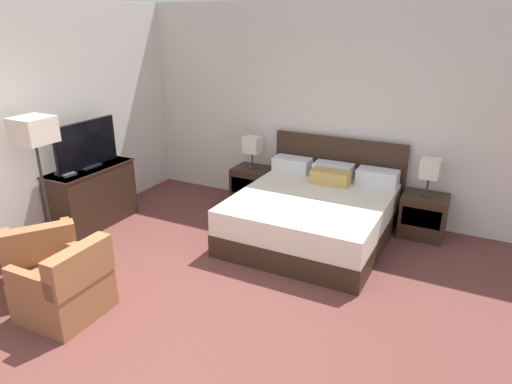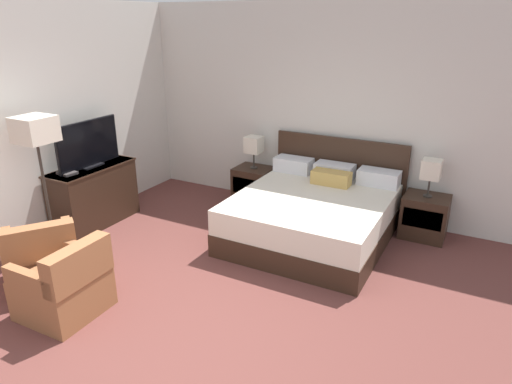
{
  "view_description": "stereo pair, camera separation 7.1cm",
  "coord_description": "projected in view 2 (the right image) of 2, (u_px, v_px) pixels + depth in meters",
  "views": [
    {
      "loc": [
        2.18,
        -2.41,
        2.63
      ],
      "look_at": [
        -0.09,
        1.98,
        0.75
      ],
      "focal_mm": 32.0,
      "sensor_mm": 36.0,
      "label": 1
    },
    {
      "loc": [
        2.24,
        -2.38,
        2.63
      ],
      "look_at": [
        -0.09,
        1.98,
        0.75
      ],
      "focal_mm": 32.0,
      "sensor_mm": 36.0,
      "label": 2
    }
  ],
  "objects": [
    {
      "name": "table_lamp_left",
      "position": [
        254.0,
        145.0,
        6.66
      ],
      "size": [
        0.23,
        0.23,
        0.48
      ],
      "color": "#332D28",
      "rests_on": "nightstand_left"
    },
    {
      "name": "wall_left",
      "position": [
        58.0,
        119.0,
        5.8
      ],
      "size": [
        0.06,
        5.41,
        2.87
      ],
      "primitive_type": "cube",
      "color": "beige",
      "rests_on": "ground"
    },
    {
      "name": "nightstand_right",
      "position": [
        425.0,
        217.0,
        5.79
      ],
      "size": [
        0.55,
        0.46,
        0.55
      ],
      "color": "#332116",
      "rests_on": "ground"
    },
    {
      "name": "bed",
      "position": [
        314.0,
        214.0,
        5.75
      ],
      "size": [
        1.87,
        2.0,
        1.11
      ],
      "color": "#332116",
      "rests_on": "ground"
    },
    {
      "name": "tv",
      "position": [
        88.0,
        145.0,
        5.9
      ],
      "size": [
        0.18,
        0.98,
        0.61
      ],
      "color": "black",
      "rests_on": "dresser"
    },
    {
      "name": "armchair_by_window",
      "position": [
        42.0,
        259.0,
        4.75
      ],
      "size": [
        0.95,
        0.95,
        0.76
      ],
      "color": "#935B38",
      "rests_on": "ground"
    },
    {
      "name": "dresser",
      "position": [
        94.0,
        194.0,
        6.14
      ],
      "size": [
        0.5,
        1.19,
        0.81
      ],
      "color": "#332116",
      "rests_on": "ground"
    },
    {
      "name": "armchair_companion",
      "position": [
        65.0,
        287.0,
        4.26
      ],
      "size": [
        0.7,
        0.69,
        0.76
      ],
      "color": "#935B38",
      "rests_on": "ground"
    },
    {
      "name": "book_red_cover",
      "position": [
        67.0,
        173.0,
        5.71
      ],
      "size": [
        0.24,
        0.2,
        0.03
      ],
      "primitive_type": "cube",
      "rotation": [
        0.0,
        0.0,
        -0.11
      ],
      "color": "#383333",
      "rests_on": "dresser"
    },
    {
      "name": "ground_plane",
      "position": [
        156.0,
        349.0,
        3.88
      ],
      "size": [
        10.82,
        10.82,
        0.0
      ],
      "primitive_type": "plane",
      "color": "brown"
    },
    {
      "name": "table_lamp_right",
      "position": [
        431.0,
        170.0,
        5.57
      ],
      "size": [
        0.23,
        0.23,
        0.48
      ],
      "color": "#332D28",
      "rests_on": "nightstand_right"
    },
    {
      "name": "nightstand_left",
      "position": [
        254.0,
        185.0,
        6.88
      ],
      "size": [
        0.55,
        0.46,
        0.55
      ],
      "color": "#332116",
      "rests_on": "ground"
    },
    {
      "name": "floor_lamp",
      "position": [
        36.0,
        137.0,
        5.05
      ],
      "size": [
        0.38,
        0.38,
        1.64
      ],
      "color": "#332D28",
      "rests_on": "ground"
    },
    {
      "name": "wall_back",
      "position": [
        318.0,
        110.0,
        6.37
      ],
      "size": [
        6.52,
        0.06,
        2.87
      ],
      "primitive_type": "cube",
      "color": "beige",
      "rests_on": "ground"
    }
  ]
}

